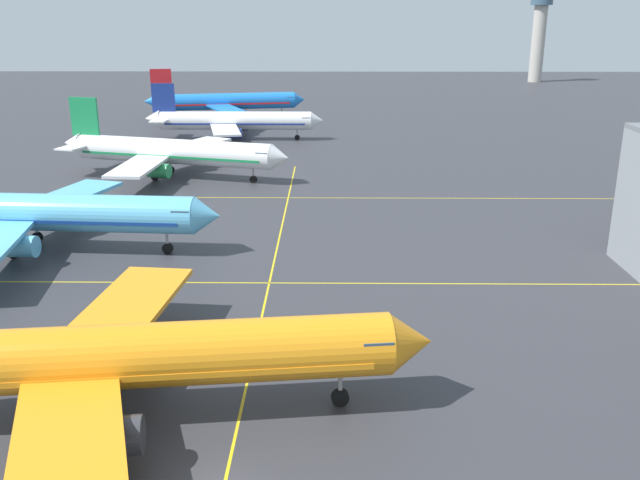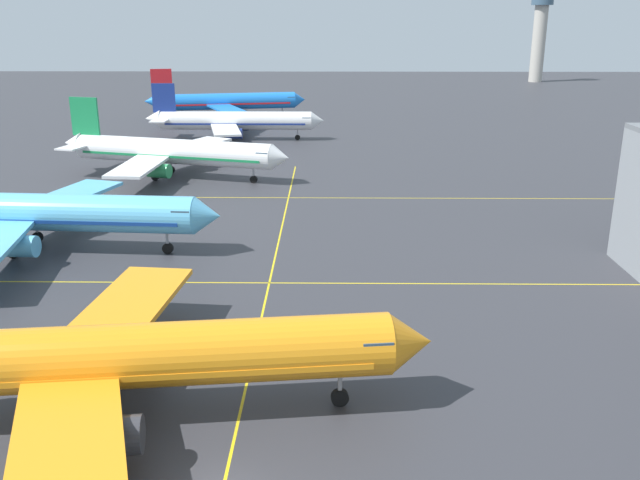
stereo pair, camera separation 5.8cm
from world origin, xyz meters
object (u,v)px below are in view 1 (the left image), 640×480
Objects in this scene: airliner_second_row at (35,213)px; airliner_third_row at (170,152)px; airliner_front_gate at (110,358)px; airliner_far_left_stand at (233,121)px; control_tower at (539,30)px; airliner_far_right_stand at (225,102)px.

airliner_second_row reaches higher than airliner_third_row.
airliner_third_row is (-11.71, 69.96, -0.15)m from airliner_front_gate.
control_tower is at bearing 52.98° from airliner_far_left_stand.
control_tower is at bearing 43.90° from airliner_far_right_stand.
airliner_second_row is 73.00m from airliner_far_left_stand.
airliner_far_left_stand is at bearing -127.02° from control_tower.
airliner_front_gate is 38.33m from airliner_second_row.
airliner_third_row is 66.75m from airliner_far_right_stand.
control_tower is (114.70, 207.69, 15.55)m from airliner_second_row.
control_tower reaches higher than airliner_far_right_stand.
airliner_third_row is 0.97× the size of airliner_far_right_stand.
control_tower reaches higher than airliner_third_row.
airliner_far_left_stand is (-6.27, 105.47, -0.38)m from airliner_front_gate.
airliner_second_row is at bearing 119.02° from airliner_front_gate.
airliner_second_row is 1.02× the size of airliner_far_right_stand.
control_tower is (102.37, 135.74, 15.91)m from airliner_far_left_stand.
airliner_far_right_stand is (-6.20, 31.24, 0.30)m from airliner_far_left_stand.
control_tower reaches higher than airliner_second_row.
airliner_front_gate reaches higher than airliner_second_row.
airliner_second_row is at bearing -100.70° from airliner_third_row.
control_tower is at bearing 57.81° from airliner_third_row.
airliner_front_gate reaches higher than airliner_far_right_stand.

